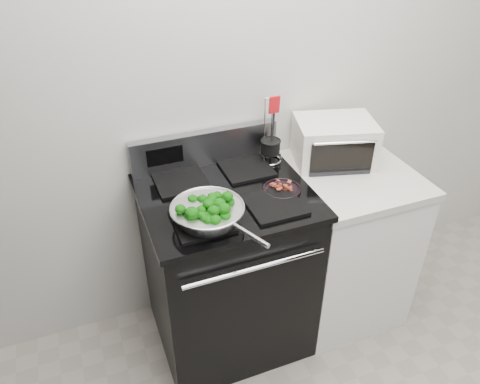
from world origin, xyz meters
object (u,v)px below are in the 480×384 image
bacon_plate (282,187)px  utensil_holder (270,150)px  skillet (208,212)px  gas_range (227,267)px  toaster_oven (334,142)px

bacon_plate → utensil_holder: utensil_holder is taller
skillet → bacon_plate: bearing=-8.6°
gas_range → toaster_oven: size_ratio=2.46×
utensil_holder → toaster_oven: 0.34m
utensil_holder → toaster_oven: bearing=-11.2°
gas_range → toaster_oven: toaster_oven is taller
skillet → utensil_holder: utensil_holder is taller
gas_range → bacon_plate: gas_range is taller
bacon_plate → skillet: bearing=-165.0°
bacon_plate → gas_range: bearing=164.3°
bacon_plate → utensil_holder: 0.28m
gas_range → utensil_holder: size_ratio=3.14×
bacon_plate → utensil_holder: size_ratio=0.49×
toaster_oven → bacon_plate: bearing=-137.2°
skillet → toaster_oven: 0.85m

